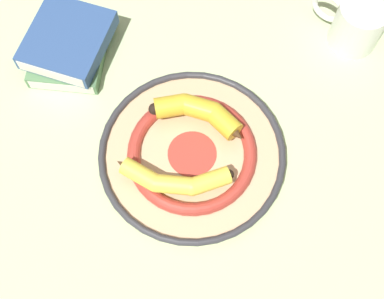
{
  "coord_description": "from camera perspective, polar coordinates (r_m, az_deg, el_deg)",
  "views": [
    {
      "loc": [
        0.07,
        0.35,
        0.87
      ],
      "look_at": [
        -0.02,
        0.01,
        0.04
      ],
      "focal_mm": 50.0,
      "sensor_mm": 36.0,
      "label": 1
    }
  ],
  "objects": [
    {
      "name": "coffee_mug",
      "position": [
        1.05,
        17.15,
        12.76
      ],
      "size": [
        0.11,
        0.13,
        0.1
      ],
      "rotation": [
        0.0,
        0.0,
        5.37
      ],
      "color": "white",
      "rests_on": "ground_plane"
    },
    {
      "name": "ground_plane",
      "position": [
        0.94,
        -1.26,
        -0.38
      ],
      "size": [
        2.8,
        2.8,
        0.0
      ],
      "primitive_type": "plane",
      "color": "#B2C693"
    },
    {
      "name": "decorative_bowl",
      "position": [
        0.92,
        0.0,
        -0.54
      ],
      "size": [
        0.32,
        0.32,
        0.04
      ],
      "color": "tan",
      "rests_on": "ground_plane"
    },
    {
      "name": "banana_a",
      "position": [
        0.91,
        0.82,
        3.96
      ],
      "size": [
        0.15,
        0.12,
        0.04
      ],
      "rotation": [
        0.0,
        0.0,
        5.71
      ],
      "color": "gold",
      "rests_on": "decorative_bowl"
    },
    {
      "name": "book_stack",
      "position": [
        1.03,
        -13.02,
        10.8
      ],
      "size": [
        0.2,
        0.2,
        0.06
      ],
      "rotation": [
        0.0,
        0.0,
        1.12
      ],
      "color": "#4C754C",
      "rests_on": "ground_plane"
    },
    {
      "name": "banana_b",
      "position": [
        0.87,
        -2.03,
        -3.26
      ],
      "size": [
        0.19,
        0.1,
        0.03
      ],
      "rotation": [
        0.0,
        0.0,
        9.07
      ],
      "color": "yellow",
      "rests_on": "decorative_bowl"
    }
  ]
}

